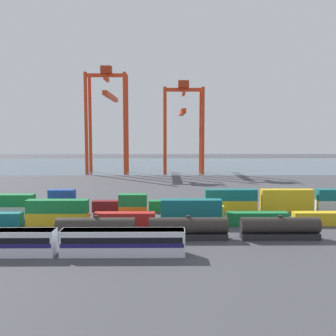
{
  "coord_description": "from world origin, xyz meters",
  "views": [
    {
      "loc": [
        -1.72,
        -80.97,
        18.5
      ],
      "look_at": [
        -0.69,
        23.05,
        8.94
      ],
      "focal_mm": 41.55,
      "sensor_mm": 36.0,
      "label": 1
    }
  ],
  "objects_px": {
    "shipping_container_12": "(133,212)",
    "freight_tank_row": "(188,228)",
    "shipping_container_7": "(323,218)",
    "gantry_crane_central": "(183,118)",
    "shipping_container_14": "(196,212)",
    "shipping_container_17": "(119,206)",
    "shipping_container_3": "(125,219)",
    "gantry_crane_west": "(108,108)",
    "shipping_container_1": "(58,219)",
    "shipping_container_6": "(257,219)",
    "passenger_train": "(58,241)"
  },
  "relations": [
    {
      "from": "shipping_container_7",
      "to": "gantry_crane_west",
      "type": "bearing_deg",
      "value": 119.09
    },
    {
      "from": "freight_tank_row",
      "to": "passenger_train",
      "type": "bearing_deg",
      "value": -156.85
    },
    {
      "from": "shipping_container_17",
      "to": "gantry_crane_west",
      "type": "height_order",
      "value": "gantry_crane_west"
    },
    {
      "from": "shipping_container_17",
      "to": "gantry_crane_central",
      "type": "height_order",
      "value": "gantry_crane_central"
    },
    {
      "from": "shipping_container_17",
      "to": "shipping_container_12",
      "type": "bearing_deg",
      "value": -60.0
    },
    {
      "from": "shipping_container_14",
      "to": "gantry_crane_central",
      "type": "bearing_deg",
      "value": 88.93
    },
    {
      "from": "shipping_container_3",
      "to": "gantry_crane_central",
      "type": "relative_size",
      "value": 0.29
    },
    {
      "from": "shipping_container_1",
      "to": "gantry_crane_central",
      "type": "bearing_deg",
      "value": 73.79
    },
    {
      "from": "shipping_container_6",
      "to": "shipping_container_7",
      "type": "distance_m",
      "value": 13.27
    },
    {
      "from": "passenger_train",
      "to": "freight_tank_row",
      "type": "distance_m",
      "value": 21.92
    },
    {
      "from": "shipping_container_7",
      "to": "gantry_crane_central",
      "type": "relative_size",
      "value": 0.29
    },
    {
      "from": "shipping_container_6",
      "to": "gantry_crane_central",
      "type": "height_order",
      "value": "gantry_crane_central"
    },
    {
      "from": "shipping_container_12",
      "to": "shipping_container_14",
      "type": "relative_size",
      "value": 0.5
    },
    {
      "from": "shipping_container_1",
      "to": "shipping_container_3",
      "type": "relative_size",
      "value": 1.0
    },
    {
      "from": "shipping_container_3",
      "to": "shipping_container_12",
      "type": "bearing_deg",
      "value": 80.63
    },
    {
      "from": "shipping_container_7",
      "to": "shipping_container_12",
      "type": "height_order",
      "value": "same"
    },
    {
      "from": "shipping_container_1",
      "to": "shipping_container_3",
      "type": "height_order",
      "value": "same"
    },
    {
      "from": "gantry_crane_central",
      "to": "shipping_container_14",
      "type": "bearing_deg",
      "value": -91.07
    },
    {
      "from": "shipping_container_1",
      "to": "shipping_container_6",
      "type": "bearing_deg",
      "value": 0.0
    },
    {
      "from": "passenger_train",
      "to": "gantry_crane_west",
      "type": "height_order",
      "value": "gantry_crane_west"
    },
    {
      "from": "gantry_crane_west",
      "to": "shipping_container_6",
      "type": "bearing_deg",
      "value": -66.82
    },
    {
      "from": "shipping_container_1",
      "to": "shipping_container_12",
      "type": "xyz_separation_m",
      "value": [
        14.39,
        6.78,
        0.0
      ]
    },
    {
      "from": "passenger_train",
      "to": "shipping_container_17",
      "type": "xyz_separation_m",
      "value": [
        5.29,
        32.39,
        -0.84
      ]
    },
    {
      "from": "passenger_train",
      "to": "shipping_container_3",
      "type": "relative_size",
      "value": 3.16
    },
    {
      "from": "shipping_container_1",
      "to": "freight_tank_row",
      "type": "bearing_deg",
      "value": -21.96
    },
    {
      "from": "shipping_container_1",
      "to": "shipping_container_3",
      "type": "xyz_separation_m",
      "value": [
        13.27,
        0.0,
        0.0
      ]
    },
    {
      "from": "shipping_container_1",
      "to": "gantry_crane_central",
      "type": "relative_size",
      "value": 0.29
    },
    {
      "from": "shipping_container_12",
      "to": "freight_tank_row",
      "type": "bearing_deg",
      "value": -57.22
    },
    {
      "from": "shipping_container_3",
      "to": "shipping_container_7",
      "type": "xyz_separation_m",
      "value": [
        39.81,
        0.0,
        0.0
      ]
    },
    {
      "from": "shipping_container_14",
      "to": "shipping_container_17",
      "type": "bearing_deg",
      "value": 158.92
    },
    {
      "from": "shipping_container_6",
      "to": "shipping_container_7",
      "type": "relative_size",
      "value": 1.0
    },
    {
      "from": "passenger_train",
      "to": "shipping_container_12",
      "type": "distance_m",
      "value": 27.23
    },
    {
      "from": "shipping_container_12",
      "to": "shipping_container_14",
      "type": "bearing_deg",
      "value": 0.0
    },
    {
      "from": "freight_tank_row",
      "to": "shipping_container_14",
      "type": "height_order",
      "value": "freight_tank_row"
    },
    {
      "from": "shipping_container_7",
      "to": "shipping_container_17",
      "type": "bearing_deg",
      "value": 162.34
    },
    {
      "from": "freight_tank_row",
      "to": "shipping_container_7",
      "type": "height_order",
      "value": "freight_tank_row"
    },
    {
      "from": "shipping_container_17",
      "to": "gantry_crane_central",
      "type": "xyz_separation_m",
      "value": [
        19.39,
        89.14,
        23.64
      ]
    },
    {
      "from": "freight_tank_row",
      "to": "gantry_crane_west",
      "type": "height_order",
      "value": "gantry_crane_west"
    },
    {
      "from": "shipping_container_12",
      "to": "gantry_crane_central",
      "type": "xyz_separation_m",
      "value": [
        15.48,
        95.92,
        23.64
      ]
    },
    {
      "from": "shipping_container_1",
      "to": "gantry_crane_west",
      "type": "distance_m",
      "value": 107.49
    },
    {
      "from": "shipping_container_17",
      "to": "gantry_crane_west",
      "type": "distance_m",
      "value": 95.56
    },
    {
      "from": "shipping_container_1",
      "to": "shipping_container_12",
      "type": "bearing_deg",
      "value": 25.23
    },
    {
      "from": "shipping_container_14",
      "to": "gantry_crane_west",
      "type": "bearing_deg",
      "value": 108.63
    },
    {
      "from": "shipping_container_7",
      "to": "shipping_container_12",
      "type": "relative_size",
      "value": 2.0
    },
    {
      "from": "shipping_container_3",
      "to": "gantry_crane_west",
      "type": "xyz_separation_m",
      "value": [
        -17.85,
        103.64,
        28.13
      ]
    },
    {
      "from": "freight_tank_row",
      "to": "shipping_container_3",
      "type": "height_order",
      "value": "freight_tank_row"
    },
    {
      "from": "shipping_container_14",
      "to": "shipping_container_12",
      "type": "bearing_deg",
      "value": 180.0
    },
    {
      "from": "passenger_train",
      "to": "shipping_container_1",
      "type": "xyz_separation_m",
      "value": [
        -5.18,
        18.83,
        -0.84
      ]
    },
    {
      "from": "shipping_container_17",
      "to": "gantry_crane_west",
      "type": "relative_size",
      "value": 0.25
    },
    {
      "from": "shipping_container_3",
      "to": "shipping_container_12",
      "type": "relative_size",
      "value": 2.0
    }
  ]
}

